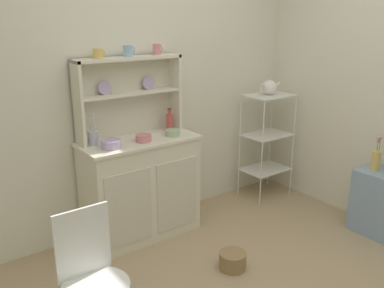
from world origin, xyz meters
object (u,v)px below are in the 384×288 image
object	(u,v)px
wire_chair	(91,271)
jam_bottle	(170,121)
hutch_shelf_unit	(127,90)
floor_basket	(233,260)
porcelain_teapot	(269,87)
bowl_mixing_large	(111,144)
flower_vase	(376,159)
cup_gold_0	(98,54)
bakers_rack	(267,133)
side_shelf_blue	(383,205)
hutch_cabinet	(141,187)
utensil_jar	(93,137)

from	to	relation	value
wire_chair	jam_bottle	world-z (taller)	jam_bottle
hutch_shelf_unit	floor_basket	xyz separation A→B (m)	(0.28, -1.01, -1.17)
floor_basket	porcelain_teapot	bearing A→B (deg)	34.87
bowl_mixing_large	porcelain_teapot	world-z (taller)	porcelain_teapot
bowl_mixing_large	flower_vase	bearing A→B (deg)	-28.30
cup_gold_0	bowl_mixing_large	world-z (taller)	cup_gold_0
wire_chair	jam_bottle	distance (m)	1.68
bakers_rack	side_shelf_blue	xyz separation A→B (m)	(0.19, -1.19, -0.39)
hutch_shelf_unit	side_shelf_blue	world-z (taller)	hutch_shelf_unit
hutch_shelf_unit	hutch_cabinet	bearing A→B (deg)	-90.00
hutch_cabinet	wire_chair	bearing A→B (deg)	-131.17
wire_chair	floor_basket	bearing A→B (deg)	14.11
cup_gold_0	flower_vase	xyz separation A→B (m)	(1.89, -1.23, -0.88)
jam_bottle	side_shelf_blue	bearing A→B (deg)	-45.68
bowl_mixing_large	utensil_jar	size ratio (longest dim) A/B	0.61
hutch_shelf_unit	side_shelf_blue	bearing A→B (deg)	-40.30
cup_gold_0	jam_bottle	size ratio (longest dim) A/B	0.46
hutch_cabinet	wire_chair	world-z (taller)	hutch_cabinet
utensil_jar	flower_vase	size ratio (longest dim) A/B	0.84
hutch_shelf_unit	utensil_jar	distance (m)	0.48
hutch_cabinet	utensil_jar	size ratio (longest dim) A/B	3.79
bowl_mixing_large	jam_bottle	xyz separation A→B (m)	(0.64, 0.16, 0.05)
wire_chair	porcelain_teapot	xyz separation A→B (m)	(2.31, 0.95, 0.62)
cup_gold_0	hutch_shelf_unit	bearing A→B (deg)	9.04
wire_chair	utensil_jar	size ratio (longest dim) A/B	3.33
side_shelf_blue	cup_gold_0	world-z (taller)	cup_gold_0
cup_gold_0	floor_basket	bearing A→B (deg)	-61.36
utensil_jar	porcelain_teapot	distance (m)	1.82
hutch_shelf_unit	wire_chair	distance (m)	1.61
hutch_shelf_unit	wire_chair	world-z (taller)	hutch_shelf_unit
hutch_shelf_unit	side_shelf_blue	xyz separation A→B (m)	(1.64, -1.39, -0.95)
hutch_shelf_unit	floor_basket	bearing A→B (deg)	-74.51
floor_basket	cup_gold_0	distance (m)	1.84
hutch_shelf_unit	bowl_mixing_large	xyz separation A→B (m)	(-0.28, -0.24, -0.35)
hutch_cabinet	bowl_mixing_large	size ratio (longest dim) A/B	6.26
wire_chair	flower_vase	xyz separation A→B (m)	(2.51, -0.11, 0.14)
hutch_cabinet	bakers_rack	distance (m)	1.47
hutch_cabinet	flower_vase	world-z (taller)	flower_vase
porcelain_teapot	jam_bottle	bearing A→B (deg)	173.42
cup_gold_0	jam_bottle	bearing A→B (deg)	-3.40
flower_vase	hutch_cabinet	bearing A→B (deg)	145.97
bakers_rack	floor_basket	world-z (taller)	bakers_rack
floor_basket	wire_chair	bearing A→B (deg)	-172.91
floor_basket	flower_vase	distance (m)	1.50
floor_basket	utensil_jar	size ratio (longest dim) A/B	0.79
hutch_cabinet	wire_chair	distance (m)	1.32
hutch_cabinet	utensil_jar	world-z (taller)	utensil_jar
bowl_mixing_large	hutch_cabinet	bearing A→B (deg)	14.64
porcelain_teapot	hutch_shelf_unit	bearing A→B (deg)	172.06
cup_gold_0	utensil_jar	distance (m)	0.63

